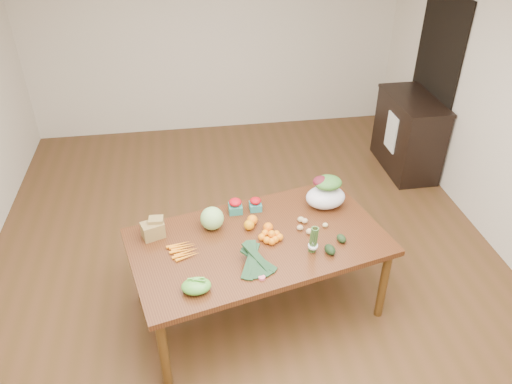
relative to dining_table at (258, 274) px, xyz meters
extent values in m
plane|color=#56361D|center=(-0.02, 0.59, -0.38)|extent=(6.00, 6.00, 0.00)
cube|color=beige|center=(-0.02, 3.59, 0.98)|extent=(5.00, 0.02, 2.70)
cube|color=#4C2811|center=(0.00, 0.00, 0.00)|extent=(2.21, 1.54, 0.75)
cube|color=black|center=(2.46, 2.19, 0.68)|extent=(0.02, 1.00, 2.10)
cube|color=black|center=(2.20, 2.06, 0.10)|extent=(0.52, 1.02, 0.94)
cube|color=white|center=(1.94, 1.99, 0.18)|extent=(0.02, 0.28, 0.45)
sphere|color=#9ECE77|center=(-0.35, 0.21, 0.47)|extent=(0.19, 0.19, 0.19)
sphere|color=orange|center=(-0.05, 0.14, 0.42)|extent=(0.09, 0.09, 0.09)
sphere|color=#F4570E|center=(-0.02, 0.21, 0.42)|extent=(0.09, 0.09, 0.09)
sphere|color=orange|center=(0.10, 0.09, 0.42)|extent=(0.08, 0.08, 0.08)
ellipsoid|color=#61A839|center=(-0.52, -0.49, 0.42)|extent=(0.21, 0.16, 0.10)
ellipsoid|color=tan|center=(0.36, 0.07, 0.40)|extent=(0.05, 0.05, 0.05)
ellipsoid|color=tan|center=(0.42, 0.01, 0.40)|extent=(0.06, 0.05, 0.05)
ellipsoid|color=tan|center=(0.42, 0.16, 0.40)|extent=(0.05, 0.05, 0.04)
ellipsoid|color=tan|center=(0.39, 0.18, 0.40)|extent=(0.06, 0.05, 0.05)
ellipsoid|color=#D8BA7D|center=(0.57, 0.08, 0.39)|extent=(0.05, 0.04, 0.04)
ellipsoid|color=black|center=(0.52, -0.25, 0.41)|extent=(0.10, 0.13, 0.07)
ellipsoid|color=black|center=(0.64, -0.13, 0.41)|extent=(0.09, 0.11, 0.06)
camera|label=1|loc=(-0.50, -3.05, 2.90)|focal=35.00mm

